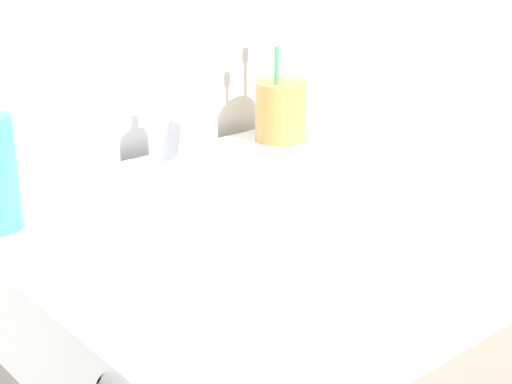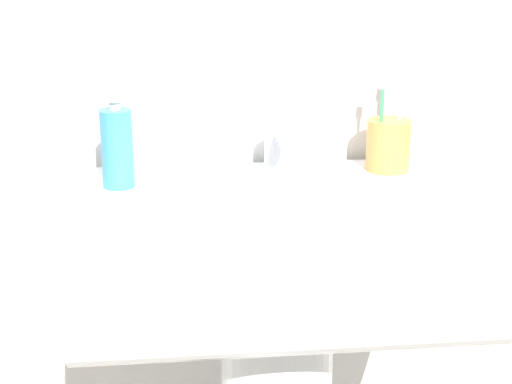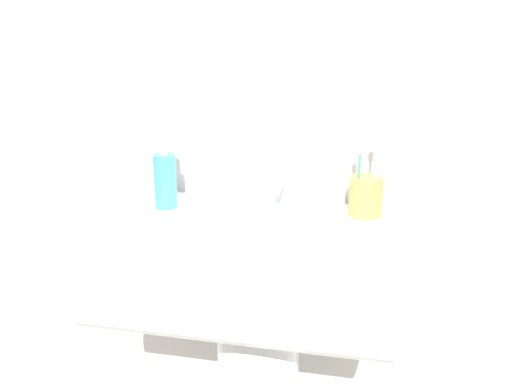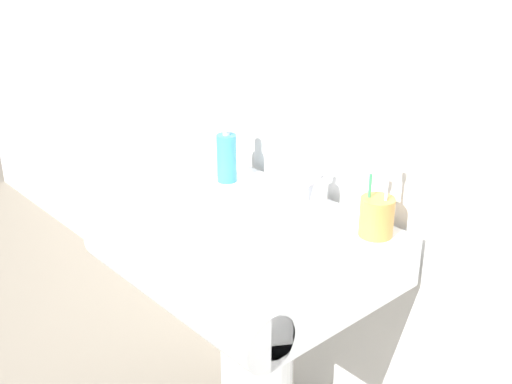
# 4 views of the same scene
# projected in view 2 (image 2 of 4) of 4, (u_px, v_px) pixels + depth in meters

# --- Properties ---
(sink_basin) EXTENTS (0.63, 0.55, 0.13)m
(sink_basin) POSITION_uv_depth(u_px,v_px,m) (282.00, 253.00, 1.25)
(sink_basin) COLOR white
(sink_basin) RESTS_ON sink_pedestal
(faucet) EXTENTS (0.05, 0.12, 0.09)m
(faucet) POSITION_uv_depth(u_px,v_px,m) (278.00, 147.00, 1.44)
(faucet) COLOR silver
(faucet) RESTS_ON sink_basin
(toothbrush_cup) EXTENTS (0.08, 0.08, 0.20)m
(toothbrush_cup) POSITION_uv_depth(u_px,v_px,m) (388.00, 144.00, 1.45)
(toothbrush_cup) COLOR #D19347
(toothbrush_cup) RESTS_ON sink_basin
(soap_bottle) EXTENTS (0.06, 0.06, 0.18)m
(soap_bottle) POSITION_uv_depth(u_px,v_px,m) (117.00, 144.00, 1.34)
(soap_bottle) COLOR #3F99CC
(soap_bottle) RESTS_ON sink_basin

